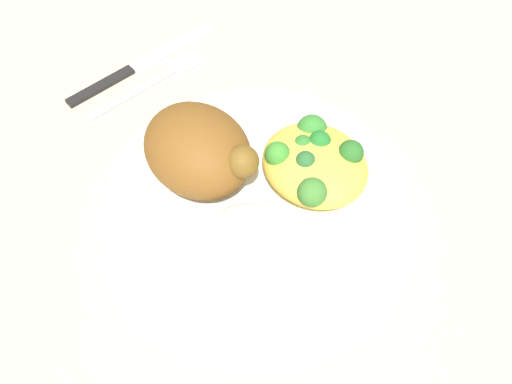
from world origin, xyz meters
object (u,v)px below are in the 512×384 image
Objects in this scene: rice_pile at (251,245)px; mac_cheese_with_broccoli at (315,162)px; roasted_chicken at (199,150)px; fork at (153,82)px; plate at (256,202)px; knife at (131,69)px.

rice_pile is 0.10m from mac_cheese_with_broccoli.
rice_pile is (0.09, -0.02, -0.02)m from roasted_chicken.
roasted_chicken reaches higher than fork.
plate is 1.98× the size of fork.
mac_cheese_with_broccoli is at bearing 103.24° from rice_pile.
knife is at bearing -169.25° from fork.
rice_pile reaches higher than knife.
rice_pile is 0.45× the size of knife.
mac_cheese_with_broccoli is (-0.02, 0.10, 0.00)m from rice_pile.
knife is (-0.17, 0.04, -0.05)m from roasted_chicken.
plate is 2.50× the size of roasted_chicken.
mac_cheese_with_broccoli is at bearing 73.21° from plate.
rice_pile reaches higher than fork.
fork is (-0.19, 0.03, -0.00)m from plate.
knife is at bearing 166.71° from roasted_chicken.
roasted_chicken is at bearing -133.58° from mac_cheese_with_broccoli.
plate is 0.07m from roasted_chicken.
plate is 3.29× the size of rice_pile.
knife reaches higher than fork.
plate is 0.06m from mac_cheese_with_broccoli.
roasted_chicken reaches higher than mac_cheese_with_broccoli.
plate is at bearing -8.14° from fork.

